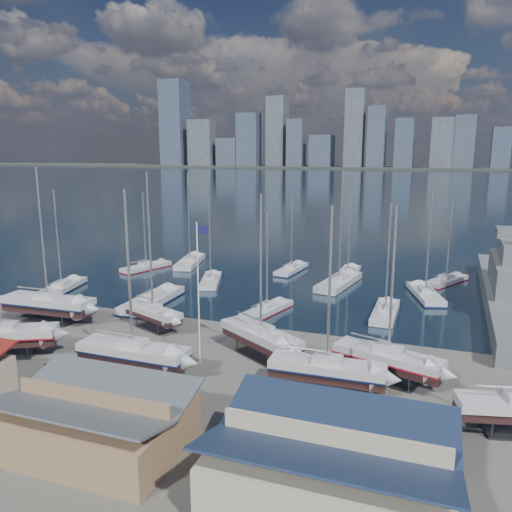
% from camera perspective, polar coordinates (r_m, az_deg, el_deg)
% --- Properties ---
extents(ground, '(1400.00, 1400.00, 0.00)m').
position_cam_1_polar(ground, '(49.78, -6.48, -11.37)').
color(ground, '#605E59').
rests_on(ground, ground).
extents(water, '(1400.00, 600.00, 0.40)m').
position_cam_1_polar(water, '(352.13, 16.37, 8.15)').
color(water, '#1B2C3E').
rests_on(water, ground).
extents(far_shore, '(1400.00, 80.00, 2.20)m').
position_cam_1_polar(far_shore, '(611.61, 17.89, 9.54)').
color(far_shore, '#2D332D').
rests_on(far_shore, ground).
extents(skyline, '(639.14, 43.80, 107.69)m').
position_cam_1_polar(skyline, '(605.72, 17.34, 13.15)').
color(skyline, '#475166').
rests_on(skyline, far_shore).
extents(shed_grey, '(12.60, 8.40, 4.17)m').
position_cam_1_polar(shed_grey, '(36.65, -18.08, -17.13)').
color(shed_grey, '#8C6B4C').
rests_on(shed_grey, ground).
extents(shed_blue, '(13.65, 9.45, 4.71)m').
position_cam_1_polar(shed_blue, '(30.61, 8.55, -22.33)').
color(shed_blue, '#BFB293').
rests_on(shed_blue, ground).
extents(sailboat_cradle_0, '(11.29, 3.59, 17.89)m').
position_cam_1_polar(sailboat_cradle_0, '(63.29, -22.66, -5.05)').
color(sailboat_cradle_0, '#2D2D33').
rests_on(sailboat_cradle_0, ground).
extents(sailboat_cradle_1, '(10.38, 7.12, 16.42)m').
position_cam_1_polar(sailboat_cradle_1, '(54.73, -27.01, -8.11)').
color(sailboat_cradle_1, '#2D2D33').
rests_on(sailboat_cradle_1, ground).
extents(sailboat_cradle_2, '(8.13, 5.00, 13.10)m').
position_cam_1_polar(sailboat_cradle_2, '(57.25, -11.69, -6.35)').
color(sailboat_cradle_2, '#2D2D33').
rests_on(sailboat_cradle_2, ground).
extents(sailboat_cradle_3, '(10.28, 2.93, 16.55)m').
position_cam_1_polar(sailboat_cradle_3, '(46.27, -13.86, -10.69)').
color(sailboat_cradle_3, '#2D2D33').
rests_on(sailboat_cradle_3, ground).
extents(sailboat_cradle_4, '(9.63, 7.44, 15.80)m').
position_cam_1_polar(sailboat_cradle_4, '(48.76, 0.54, -9.17)').
color(sailboat_cradle_4, '#2D2D33').
rests_on(sailboat_cradle_4, ground).
extents(sailboat_cradle_5, '(9.64, 2.93, 15.52)m').
position_cam_1_polar(sailboat_cradle_5, '(42.32, 8.13, -12.72)').
color(sailboat_cradle_5, '#2D2D33').
rests_on(sailboat_cradle_5, ground).
extents(sailboat_cradle_6, '(9.81, 5.42, 15.33)m').
position_cam_1_polar(sailboat_cradle_6, '(45.37, 14.85, -11.29)').
color(sailboat_cradle_6, '#2D2D33').
rests_on(sailboat_cradle_6, ground).
extents(sailboat_moored_0, '(4.80, 10.50, 15.16)m').
position_cam_1_polar(sailboat_moored_0, '(76.66, -21.31, -3.53)').
color(sailboat_moored_0, black).
rests_on(sailboat_moored_0, water).
extents(sailboat_moored_1, '(5.48, 9.53, 13.75)m').
position_cam_1_polar(sailboat_moored_1, '(86.37, -12.44, -1.33)').
color(sailboat_moored_1, black).
rests_on(sailboat_moored_1, water).
extents(sailboat_moored_2, '(5.46, 11.48, 16.71)m').
position_cam_1_polar(sailboat_moored_2, '(88.61, -7.55, -0.80)').
color(sailboat_moored_2, black).
rests_on(sailboat_moored_2, water).
extents(sailboat_moored_3, '(3.42, 12.02, 17.94)m').
position_cam_1_polar(sailboat_moored_3, '(66.75, -11.78, -5.17)').
color(sailboat_moored_3, black).
rests_on(sailboat_moored_3, water).
extents(sailboat_moored_4, '(5.28, 9.39, 13.67)m').
position_cam_1_polar(sailboat_moored_4, '(75.74, -5.20, -2.92)').
color(sailboat_moored_4, black).
rests_on(sailboat_moored_4, water).
extents(sailboat_moored_5, '(3.72, 9.41, 13.69)m').
position_cam_1_polar(sailboat_moored_5, '(82.92, 4.06, -1.62)').
color(sailboat_moored_5, black).
rests_on(sailboat_moored_5, water).
extents(sailboat_moored_6, '(4.68, 9.07, 13.06)m').
position_cam_1_polar(sailboat_moored_6, '(61.90, 1.26, -6.28)').
color(sailboat_moored_6, black).
rests_on(sailboat_moored_6, water).
extents(sailboat_moored_7, '(5.31, 12.19, 17.81)m').
position_cam_1_polar(sailboat_moored_7, '(75.17, 9.45, -3.15)').
color(sailboat_moored_7, black).
rests_on(sailboat_moored_7, water).
extents(sailboat_moored_8, '(2.75, 9.72, 14.52)m').
position_cam_1_polar(sailboat_moored_8, '(81.08, 10.48, -2.10)').
color(sailboat_moored_8, black).
rests_on(sailboat_moored_8, water).
extents(sailboat_moored_9, '(2.82, 9.53, 14.33)m').
position_cam_1_polar(sailboat_moored_9, '(62.89, 14.55, -6.36)').
color(sailboat_moored_9, black).
rests_on(sailboat_moored_9, water).
extents(sailboat_moored_10, '(5.58, 10.52, 15.15)m').
position_cam_1_polar(sailboat_moored_10, '(72.15, 18.77, -4.28)').
color(sailboat_moored_10, black).
rests_on(sailboat_moored_10, water).
extents(sailboat_moored_11, '(6.64, 9.02, 13.40)m').
position_cam_1_polar(sailboat_moored_11, '(80.77, 20.89, -2.75)').
color(sailboat_moored_11, black).
rests_on(sailboat_moored_11, water).
extents(car_b, '(5.11, 3.22, 1.59)m').
position_cam_1_polar(car_b, '(47.40, -20.78, -12.28)').
color(car_b, gray).
rests_on(car_b, ground).
extents(car_c, '(3.90, 5.16, 1.30)m').
position_cam_1_polar(car_c, '(40.17, -11.83, -16.49)').
color(car_c, gray).
rests_on(car_c, ground).
extents(car_d, '(2.97, 5.25, 1.44)m').
position_cam_1_polar(car_d, '(36.17, 6.28, -19.61)').
color(car_d, gray).
rests_on(car_d, ground).
extents(flagpole, '(1.18, 0.12, 13.39)m').
position_cam_1_polar(flagpole, '(46.03, -6.52, -3.03)').
color(flagpole, white).
rests_on(flagpole, ground).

